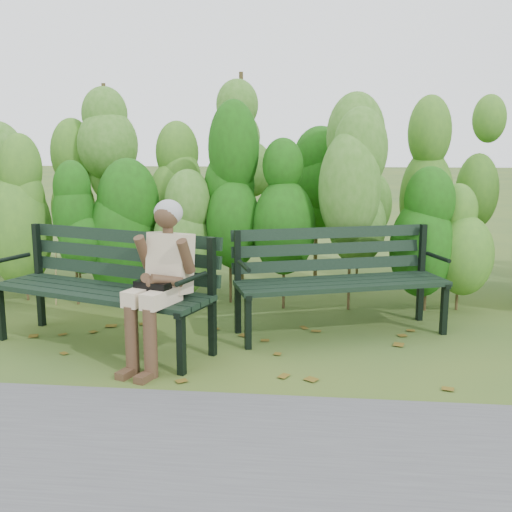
# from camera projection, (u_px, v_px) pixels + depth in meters

# --- Properties ---
(ground) EXTENTS (80.00, 80.00, 0.00)m
(ground) POSITION_uv_depth(u_px,v_px,m) (252.00, 350.00, 5.11)
(ground) COLOR #314E22
(footpath) EXTENTS (60.00, 2.50, 0.01)m
(footpath) POSITION_uv_depth(u_px,v_px,m) (201.00, 499.00, 2.96)
(footpath) COLOR #474749
(footpath) RESTS_ON ground
(hedge_band) EXTENTS (11.04, 1.67, 2.42)m
(hedge_band) POSITION_uv_depth(u_px,v_px,m) (270.00, 186.00, 6.69)
(hedge_band) COLOR #47381E
(hedge_band) RESTS_ON ground
(leaf_litter) EXTENTS (5.55, 2.27, 0.01)m
(leaf_litter) POSITION_uv_depth(u_px,v_px,m) (323.00, 351.00, 5.07)
(leaf_litter) COLOR brown
(leaf_litter) RESTS_ON ground
(bench_left) EXTENTS (2.08, 1.27, 0.99)m
(bench_left) POSITION_uv_depth(u_px,v_px,m) (109.00, 279.00, 5.16)
(bench_left) COLOR black
(bench_left) RESTS_ON ground
(bench_right) EXTENTS (2.02, 1.21, 0.96)m
(bench_right) POSITION_uv_depth(u_px,v_px,m) (338.00, 271.00, 5.54)
(bench_right) COLOR black
(bench_right) RESTS_ON ground
(seated_woman) EXTENTS (0.55, 0.76, 1.30)m
(seated_woman) POSITION_uv_depth(u_px,v_px,m) (161.00, 271.00, 4.66)
(seated_woman) COLOR beige
(seated_woman) RESTS_ON ground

